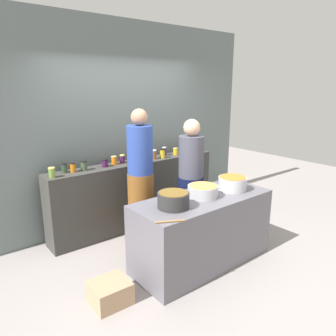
% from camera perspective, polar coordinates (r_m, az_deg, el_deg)
% --- Properties ---
extents(ground, '(12.00, 12.00, 0.00)m').
position_cam_1_polar(ground, '(4.26, 3.04, -14.76)').
color(ground, gray).
extents(storefront_wall, '(4.80, 0.12, 3.00)m').
position_cam_1_polar(storefront_wall, '(4.92, -8.11, 7.64)').
color(storefront_wall, slate).
rests_on(storefront_wall, ground).
extents(display_shelf, '(2.70, 0.36, 1.00)m').
position_cam_1_polar(display_shelf, '(4.86, -5.56, -4.55)').
color(display_shelf, '#393834').
rests_on(display_shelf, ground).
extents(prep_table, '(1.70, 0.70, 0.83)m').
position_cam_1_polar(prep_table, '(3.87, 6.13, -11.04)').
color(prep_table, slate).
rests_on(prep_table, ground).
extents(preserve_jar_0, '(0.08, 0.08, 0.13)m').
position_cam_1_polar(preserve_jar_0, '(4.11, -20.05, -0.77)').
color(preserve_jar_0, olive).
rests_on(preserve_jar_0, display_shelf).
extents(preserve_jar_1, '(0.07, 0.07, 0.13)m').
position_cam_1_polar(preserve_jar_1, '(4.29, -18.04, 0.02)').
color(preserve_jar_1, '#2E432C').
rests_on(preserve_jar_1, display_shelf).
extents(preserve_jar_2, '(0.07, 0.07, 0.12)m').
position_cam_1_polar(preserve_jar_2, '(4.29, -16.64, 0.09)').
color(preserve_jar_2, orange).
rests_on(preserve_jar_2, display_shelf).
extents(preserve_jar_3, '(0.09, 0.09, 0.13)m').
position_cam_1_polar(preserve_jar_3, '(4.33, -14.81, 0.42)').
color(preserve_jar_3, '#3D4E37').
rests_on(preserve_jar_3, display_shelf).
extents(preserve_jar_4, '(0.09, 0.09, 0.11)m').
position_cam_1_polar(preserve_jar_4, '(4.46, -11.23, 0.90)').
color(preserve_jar_4, '#421742').
rests_on(preserve_jar_4, display_shelf).
extents(preserve_jar_5, '(0.08, 0.08, 0.12)m').
position_cam_1_polar(preserve_jar_5, '(4.57, -9.62, 1.36)').
color(preserve_jar_5, orange).
rests_on(preserve_jar_5, display_shelf).
extents(preserve_jar_6, '(0.07, 0.07, 0.12)m').
position_cam_1_polar(preserve_jar_6, '(4.64, -8.16, 1.63)').
color(preserve_jar_6, '#401A49').
rests_on(preserve_jar_6, display_shelf).
extents(preserve_jar_7, '(0.08, 0.08, 0.15)m').
position_cam_1_polar(preserve_jar_7, '(4.66, -6.84, 1.94)').
color(preserve_jar_7, orange).
rests_on(preserve_jar_7, display_shelf).
extents(preserve_jar_8, '(0.08, 0.08, 0.14)m').
position_cam_1_polar(preserve_jar_8, '(4.75, -5.15, 2.17)').
color(preserve_jar_8, orange).
rests_on(preserve_jar_8, display_shelf).
extents(preserve_jar_9, '(0.07, 0.07, 0.14)m').
position_cam_1_polar(preserve_jar_9, '(4.84, -2.50, 2.45)').
color(preserve_jar_9, brown).
rests_on(preserve_jar_9, display_shelf).
extents(preserve_jar_10, '(0.08, 0.08, 0.14)m').
position_cam_1_polar(preserve_jar_10, '(4.90, -0.98, 2.62)').
color(preserve_jar_10, gold).
rests_on(preserve_jar_10, display_shelf).
extents(preserve_jar_11, '(0.07, 0.07, 0.13)m').
position_cam_1_polar(preserve_jar_11, '(5.08, -0.67, 3.01)').
color(preserve_jar_11, '#4F115C').
rests_on(preserve_jar_11, display_shelf).
extents(preserve_jar_12, '(0.08, 0.08, 0.11)m').
position_cam_1_polar(preserve_jar_12, '(5.13, 1.36, 3.00)').
color(preserve_jar_12, gold).
rests_on(preserve_jar_12, display_shelf).
extents(preserve_jar_13, '(0.08, 0.08, 0.12)m').
position_cam_1_polar(preserve_jar_13, '(5.21, 2.41, 3.21)').
color(preserve_jar_13, '#B53718').
rests_on(preserve_jar_13, display_shelf).
extents(preserve_jar_14, '(0.09, 0.09, 0.13)m').
position_cam_1_polar(preserve_jar_14, '(5.29, 3.96, 3.40)').
color(preserve_jar_14, '#A62314').
rests_on(preserve_jar_14, display_shelf).
extents(preserve_jar_15, '(0.08, 0.08, 0.13)m').
position_cam_1_polar(preserve_jar_15, '(5.37, 4.89, 3.58)').
color(preserve_jar_15, '#4A1D48').
rests_on(preserve_jar_15, display_shelf).
extents(cooking_pot_left, '(0.34, 0.34, 0.17)m').
position_cam_1_polar(cooking_pot_left, '(3.37, 0.97, -5.75)').
color(cooking_pot_left, '#2D2D2D').
rests_on(cooking_pot_left, prep_table).
extents(cooking_pot_center, '(0.35, 0.35, 0.14)m').
position_cam_1_polar(cooking_pot_center, '(3.72, 6.25, -4.11)').
color(cooking_pot_center, '#B7B7BC').
rests_on(cooking_pot_center, prep_table).
extents(cooking_pot_right, '(0.35, 0.35, 0.17)m').
position_cam_1_polar(cooking_pot_right, '(4.01, 11.46, -2.71)').
color(cooking_pot_right, '#B7B7BC').
rests_on(cooking_pot_right, prep_table).
extents(wooden_spoon, '(0.26, 0.15, 0.02)m').
position_cam_1_polar(wooden_spoon, '(3.05, 0.36, -9.53)').
color(wooden_spoon, '#9E703D').
rests_on(wooden_spoon, prep_table).
extents(cook_with_tongs, '(0.34, 0.34, 1.81)m').
position_cam_1_polar(cook_with_tongs, '(4.13, -4.90, -3.17)').
color(cook_with_tongs, brown).
rests_on(cook_with_tongs, ground).
extents(cook_in_cap, '(0.35, 0.35, 1.67)m').
position_cam_1_polar(cook_in_cap, '(4.32, 4.07, -3.32)').
color(cook_in_cap, '#0E1434').
rests_on(cook_in_cap, ground).
extents(bread_crate, '(0.38, 0.36, 0.22)m').
position_cam_1_polar(bread_crate, '(3.42, -10.30, -21.02)').
color(bread_crate, tan).
rests_on(bread_crate, ground).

